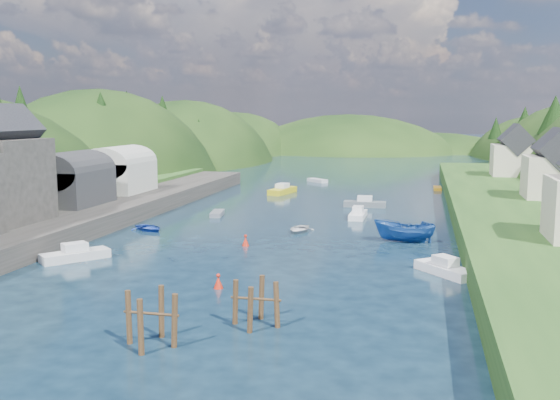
% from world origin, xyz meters
% --- Properties ---
extents(ground, '(600.00, 600.00, 0.00)m').
position_xyz_m(ground, '(0.00, 50.00, 0.00)').
color(ground, black).
rests_on(ground, ground).
extents(hillside_left, '(44.00, 245.56, 52.00)m').
position_xyz_m(hillside_left, '(-45.00, 75.00, -8.03)').
color(hillside_left, black).
rests_on(hillside_left, ground).
extents(far_hills, '(103.00, 68.00, 44.00)m').
position_xyz_m(far_hills, '(1.22, 174.01, -10.80)').
color(far_hills, black).
rests_on(far_hills, ground).
extents(hill_trees, '(91.40, 148.02, 12.95)m').
position_xyz_m(hill_trees, '(0.12, 64.55, 11.18)').
color(hill_trees, black).
rests_on(hill_trees, ground).
extents(quay_left, '(12.00, 110.00, 2.00)m').
position_xyz_m(quay_left, '(-24.00, 20.00, 1.00)').
color(quay_left, '#2D2B28').
rests_on(quay_left, ground).
extents(boat_sheds, '(7.00, 21.00, 7.50)m').
position_xyz_m(boat_sheds, '(-26.00, 39.00, 5.27)').
color(boat_sheds, '#2D2D30').
rests_on(boat_sheds, quay_left).
extents(terrace_right, '(16.00, 120.00, 2.40)m').
position_xyz_m(terrace_right, '(25.00, 40.00, 1.20)').
color(terrace_right, '#234719').
rests_on(terrace_right, ground).
extents(right_bank_cottages, '(9.00, 59.24, 8.41)m').
position_xyz_m(right_bank_cottages, '(28.00, 48.33, 5.84)').
color(right_bank_cottages, beige).
rests_on(right_bank_cottages, terrace_right).
extents(piling_cluster_near, '(3.17, 2.96, 3.59)m').
position_xyz_m(piling_cluster_near, '(-0.45, -1.11, 1.23)').
color(piling_cluster_near, '#382314').
rests_on(piling_cluster_near, ground).
extents(piling_cluster_far, '(3.05, 2.86, 3.33)m').
position_xyz_m(piling_cluster_far, '(4.21, 3.24, 1.09)').
color(piling_cluster_far, '#382314').
rests_on(piling_cluster_far, ground).
extents(channel_buoy_near, '(0.70, 0.70, 1.10)m').
position_xyz_m(channel_buoy_near, '(-0.48, 10.24, 0.48)').
color(channel_buoy_near, '#AF1D0E').
rests_on(channel_buoy_near, ground).
extents(channel_buoy_far, '(0.70, 0.70, 1.10)m').
position_xyz_m(channel_buoy_far, '(-2.56, 24.56, 0.48)').
color(channel_buoy_far, '#AF1D0E').
rests_on(channel_buoy_far, ground).
extents(moored_boats, '(36.14, 98.32, 2.29)m').
position_xyz_m(moored_boats, '(-1.41, 20.76, 0.67)').
color(moored_boats, slate).
rests_on(moored_boats, ground).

